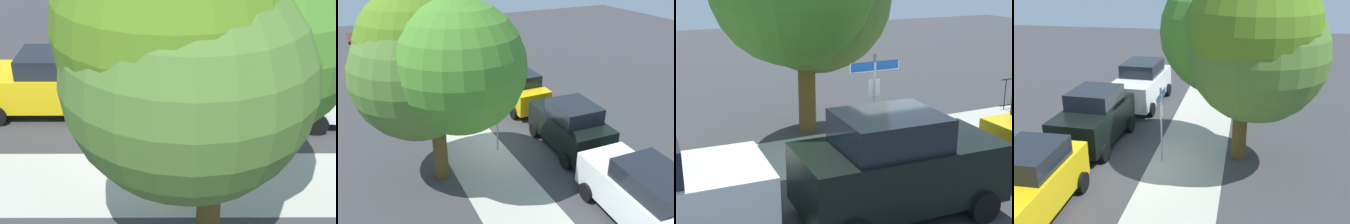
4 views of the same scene
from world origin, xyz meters
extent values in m
plane|color=#38383A|center=(0.00, 0.00, 0.00)|extent=(60.00, 60.00, 0.00)
cube|color=#ABA99D|center=(2.00, 1.30, 0.00)|extent=(24.00, 2.60, 0.00)
cylinder|color=#9EA0A5|center=(-0.17, 0.40, 1.35)|extent=(0.07, 0.07, 2.70)
cube|color=#144799|center=(-0.17, 0.40, 2.40)|extent=(1.34, 0.02, 0.22)
cube|color=white|center=(-0.17, 0.40, 2.40)|extent=(1.37, 0.02, 0.25)
cube|color=silver|center=(-0.17, 0.42, 1.85)|extent=(0.32, 0.02, 0.42)
cylinder|color=brown|center=(-0.96, 3.04, 1.36)|extent=(0.51, 0.51, 2.72)
cylinder|color=black|center=(-4.41, -1.03, 0.32)|extent=(0.65, 0.25, 0.64)
cube|color=black|center=(-1.20, -2.47, 0.90)|extent=(4.09, 2.06, 1.17)
cube|color=black|center=(-1.44, -2.46, 1.80)|extent=(2.00, 1.74, 0.62)
cylinder|color=black|center=(0.20, -1.59, 0.32)|extent=(0.65, 0.25, 0.64)
cylinder|color=black|center=(0.12, -3.47, 0.32)|extent=(0.65, 0.25, 0.64)
cylinder|color=black|center=(-2.52, -1.47, 0.32)|extent=(0.65, 0.25, 0.64)
cylinder|color=black|center=(2.21, -1.56, 0.32)|extent=(0.64, 0.22, 0.64)
cylinder|color=black|center=(6.09, 2.30, 0.53)|extent=(0.03, 0.03, 1.05)
camera|label=1|loc=(-0.08, 11.13, 7.39)|focal=52.30mm
camera|label=2|loc=(-11.84, 5.51, 7.90)|focal=37.27mm
camera|label=3|loc=(-5.90, -9.79, 4.72)|focal=51.33mm
camera|label=4|loc=(12.04, 3.21, 6.53)|focal=42.32mm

